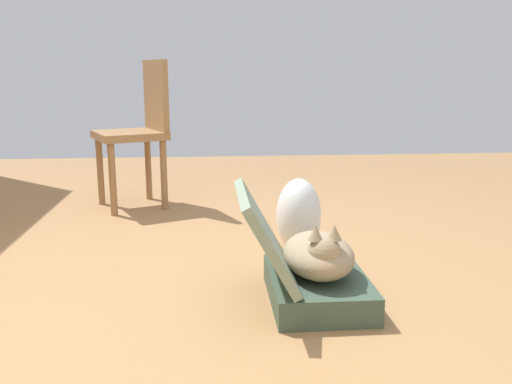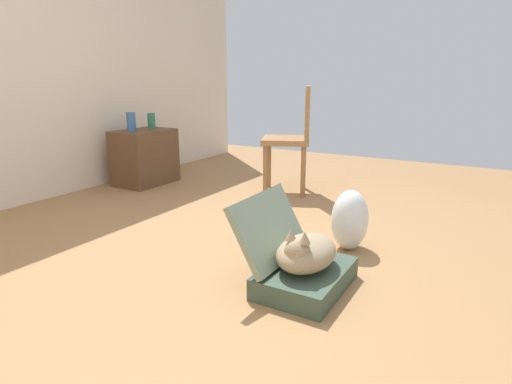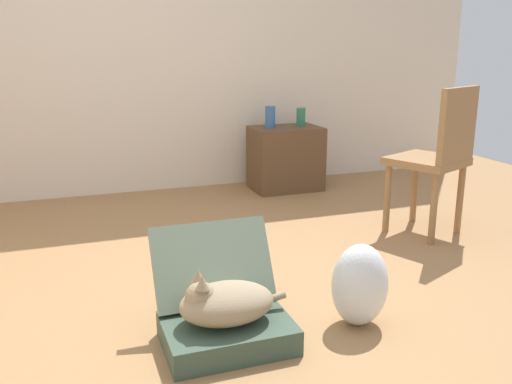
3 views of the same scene
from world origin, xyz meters
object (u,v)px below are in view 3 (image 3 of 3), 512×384
plastic_bag_white (360,285)px  side_table (286,158)px  chair (437,155)px  vase_tall (270,117)px  vase_short (301,117)px  suitcase_base (227,333)px  cat (224,302)px

plastic_bag_white → side_table: 2.46m
plastic_bag_white → chair: (1.08, 0.91, 0.35)m
plastic_bag_white → chair: size_ratio=0.39×
vase_tall → chair: (0.60, -1.46, -0.10)m
vase_tall → vase_short: 0.30m
suitcase_base → vase_tall: size_ratio=2.89×
suitcase_base → plastic_bag_white: 0.63m
cat → vase_short: size_ratio=3.06×
cat → vase_tall: vase_tall is taller
side_table → chair: chair is taller
vase_tall → vase_short: (0.30, 0.02, -0.01)m
plastic_bag_white → vase_tall: size_ratio=2.07×
side_table → chair: (0.45, -1.46, 0.27)m
chair → vase_short: bearing=-101.8°
cat → plastic_bag_white: bearing=-2.0°
side_table → vase_short: vase_short is taller
plastic_bag_white → side_table: size_ratio=0.65×
suitcase_base → plastic_bag_white: plastic_bag_white is taller
plastic_bag_white → chair: chair is taller
vase_tall → vase_short: vase_tall is taller
cat → vase_short: bearing=59.4°
plastic_bag_white → vase_tall: vase_tall is taller
cat → plastic_bag_white: (0.63, -0.02, -0.01)m
cat → side_table: 2.67m
vase_short → chair: 1.52m
side_table → chair: size_ratio=0.60×
cat → side_table: (1.26, 2.35, 0.07)m
side_table → vase_tall: 0.40m
suitcase_base → side_table: bearing=62.2°
suitcase_base → vase_tall: 2.66m
vase_tall → chair: size_ratio=0.19×
chair → plastic_bag_white: bearing=16.8°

